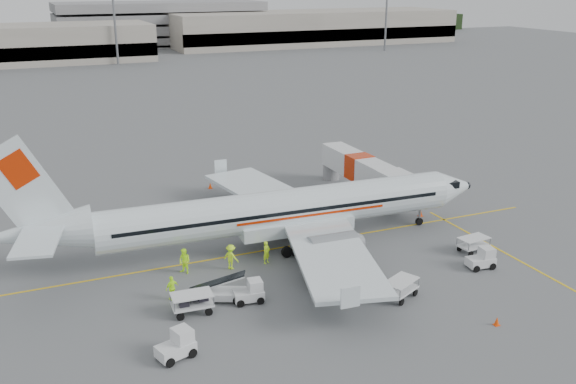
% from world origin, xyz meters
% --- Properties ---
extents(ground, '(360.00, 360.00, 0.00)m').
position_xyz_m(ground, '(0.00, 0.00, 0.00)').
color(ground, '#56595B').
extents(stripe_lead, '(44.00, 0.20, 0.01)m').
position_xyz_m(stripe_lead, '(0.00, 0.00, 0.01)').
color(stripe_lead, yellow).
rests_on(stripe_lead, ground).
extents(stripe_cross, '(0.20, 20.00, 0.01)m').
position_xyz_m(stripe_cross, '(14.00, -8.00, 0.01)').
color(stripe_cross, yellow).
rests_on(stripe_cross, ground).
extents(terminal_east, '(90.00, 26.00, 10.00)m').
position_xyz_m(terminal_east, '(70.00, 145.00, 5.00)').
color(terminal_east, gray).
rests_on(terminal_east, ground).
extents(parking_garage, '(62.00, 24.00, 14.00)m').
position_xyz_m(parking_garage, '(25.00, 160.00, 7.00)').
color(parking_garage, slate).
rests_on(parking_garage, ground).
extents(treeline, '(300.00, 3.00, 6.00)m').
position_xyz_m(treeline, '(0.00, 175.00, 3.00)').
color(treeline, black).
rests_on(treeline, ground).
extents(mast_center, '(3.20, 1.20, 22.00)m').
position_xyz_m(mast_center, '(5.00, 118.00, 11.00)').
color(mast_center, slate).
rests_on(mast_center, ground).
extents(mast_east, '(3.20, 1.20, 22.00)m').
position_xyz_m(mast_east, '(80.00, 118.00, 11.00)').
color(mast_east, slate).
rests_on(mast_east, ground).
extents(aircraft, '(38.49, 30.79, 10.27)m').
position_xyz_m(aircraft, '(-1.29, 0.38, 5.13)').
color(aircraft, white).
rests_on(aircraft, ground).
extents(jet_bridge, '(3.08, 15.28, 4.00)m').
position_xyz_m(jet_bridge, '(10.39, 8.81, 2.00)').
color(jet_bridge, silver).
rests_on(jet_bridge, ground).
extents(belt_loader, '(4.78, 3.41, 2.43)m').
position_xyz_m(belt_loader, '(-8.43, -6.28, 1.22)').
color(belt_loader, silver).
rests_on(belt_loader, ground).
extents(tug_fore, '(2.09, 1.33, 1.54)m').
position_xyz_m(tug_fore, '(10.50, -9.11, 0.77)').
color(tug_fore, silver).
rests_on(tug_fore, ground).
extents(tug_mid, '(2.06, 1.33, 1.50)m').
position_xyz_m(tug_mid, '(-6.80, -7.31, 0.75)').
color(tug_mid, silver).
rests_on(tug_mid, ground).
extents(tug_aft, '(2.37, 1.78, 1.63)m').
position_xyz_m(tug_aft, '(-12.74, -11.79, 0.81)').
color(tug_aft, silver).
rests_on(tug_aft, ground).
extents(cart_loaded_a, '(2.74, 1.91, 1.32)m').
position_xyz_m(cart_loaded_a, '(-1.20, -6.97, 0.66)').
color(cart_loaded_a, silver).
rests_on(cart_loaded_a, ground).
extents(cart_loaded_b, '(2.65, 1.65, 1.34)m').
position_xyz_m(cart_loaded_b, '(-10.56, -7.29, 0.67)').
color(cart_loaded_b, silver).
rests_on(cart_loaded_b, ground).
extents(cart_empty_a, '(2.85, 2.38, 1.28)m').
position_xyz_m(cart_empty_a, '(2.61, -10.71, 0.64)').
color(cart_empty_a, silver).
rests_on(cart_empty_a, ground).
extents(cart_empty_b, '(2.45, 1.60, 1.21)m').
position_xyz_m(cart_empty_b, '(11.85, -6.59, 0.60)').
color(cart_empty_b, silver).
rests_on(cart_empty_b, ground).
extents(cone_nose, '(0.38, 0.38, 0.63)m').
position_xyz_m(cone_nose, '(12.62, 1.56, 0.31)').
color(cone_nose, '#FF4407').
rests_on(cone_nose, ground).
extents(cone_port, '(0.38, 0.38, 0.61)m').
position_xyz_m(cone_port, '(-2.26, 16.54, 0.31)').
color(cone_port, '#FF4407').
rests_on(cone_port, ground).
extents(cone_stbd, '(0.35, 0.35, 0.57)m').
position_xyz_m(cone_stbd, '(6.09, -16.08, 0.28)').
color(cone_stbd, '#FF4407').
rests_on(cone_stbd, ground).
extents(crew_a, '(0.75, 0.67, 1.72)m').
position_xyz_m(crew_a, '(-3.53, -2.19, 0.86)').
color(crew_a, '#B2EA1B').
rests_on(crew_a, ground).
extents(crew_b, '(1.11, 1.15, 1.87)m').
position_xyz_m(crew_b, '(-9.53, -1.50, 0.94)').
color(crew_b, '#B2EA1B').
rests_on(crew_b, ground).
extents(crew_c, '(1.30, 1.38, 1.87)m').
position_xyz_m(crew_c, '(-6.26, -2.09, 0.94)').
color(crew_c, '#B2EA1B').
rests_on(crew_c, ground).
extents(crew_d, '(1.05, 0.74, 1.66)m').
position_xyz_m(crew_d, '(-11.28, -4.99, 0.83)').
color(crew_d, '#B2EA1B').
rests_on(crew_d, ground).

